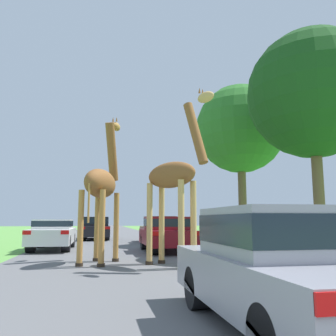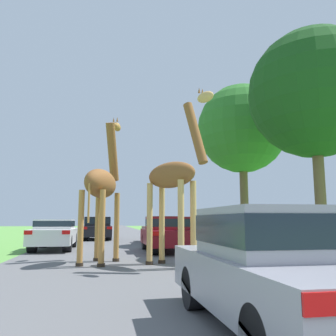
{
  "view_description": "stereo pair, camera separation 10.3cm",
  "coord_description": "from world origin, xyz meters",
  "px_view_note": "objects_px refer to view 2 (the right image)",
  "views": [
    {
      "loc": [
        -1.0,
        -0.14,
        1.31
      ],
      "look_at": [
        0.96,
        10.09,
        2.83
      ],
      "focal_mm": 38.0,
      "sensor_mm": 36.0,
      "label": 1
    },
    {
      "loc": [
        -0.9,
        -0.16,
        1.31
      ],
      "look_at": [
        0.96,
        10.09,
        2.83
      ],
      "focal_mm": 38.0,
      "sensor_mm": 36.0,
      "label": 2
    }
  ],
  "objects_px": {
    "giraffe_companion": "(102,185)",
    "car_verge_right": "(55,233)",
    "car_queue_right": "(98,228)",
    "car_lead_maroon": "(286,264)",
    "tree_left_edge": "(242,129)",
    "giraffe_near_road": "(174,181)",
    "car_queue_left": "(161,229)",
    "car_far_ahead": "(168,233)",
    "tree_right_cluster": "(314,94)"
  },
  "relations": [
    {
      "from": "tree_left_edge",
      "to": "tree_right_cluster",
      "type": "xyz_separation_m",
      "value": [
        0.5,
        -6.15,
        -0.13
      ]
    },
    {
      "from": "car_verge_right",
      "to": "car_far_ahead",
      "type": "bearing_deg",
      "value": -21.37
    },
    {
      "from": "car_lead_maroon",
      "to": "tree_left_edge",
      "type": "xyz_separation_m",
      "value": [
        5.33,
        14.15,
        5.58
      ]
    },
    {
      "from": "car_queue_right",
      "to": "car_queue_left",
      "type": "height_order",
      "value": "same"
    },
    {
      "from": "car_verge_right",
      "to": "car_queue_left",
      "type": "bearing_deg",
      "value": 35.07
    },
    {
      "from": "giraffe_near_road",
      "to": "car_far_ahead",
      "type": "height_order",
      "value": "giraffe_near_road"
    },
    {
      "from": "car_far_ahead",
      "to": "tree_left_edge",
      "type": "bearing_deg",
      "value": 35.14
    },
    {
      "from": "car_queue_right",
      "to": "car_verge_right",
      "type": "relative_size",
      "value": 1.04
    },
    {
      "from": "giraffe_companion",
      "to": "tree_right_cluster",
      "type": "height_order",
      "value": "tree_right_cluster"
    },
    {
      "from": "car_queue_right",
      "to": "tree_right_cluster",
      "type": "xyz_separation_m",
      "value": [
        8.39,
        -12.83,
        5.42
      ]
    },
    {
      "from": "giraffe_companion",
      "to": "car_queue_right",
      "type": "relative_size",
      "value": 1.06
    },
    {
      "from": "giraffe_near_road",
      "to": "car_queue_right",
      "type": "height_order",
      "value": "giraffe_near_road"
    },
    {
      "from": "car_far_ahead",
      "to": "giraffe_companion",
      "type": "bearing_deg",
      "value": -127.49
    },
    {
      "from": "car_lead_maroon",
      "to": "giraffe_near_road",
      "type": "bearing_deg",
      "value": 91.94
    },
    {
      "from": "giraffe_companion",
      "to": "car_lead_maroon",
      "type": "bearing_deg",
      "value": -52.28
    },
    {
      "from": "car_far_ahead",
      "to": "tree_left_edge",
      "type": "xyz_separation_m",
      "value": [
        4.86,
        3.42,
        5.58
      ]
    },
    {
      "from": "giraffe_companion",
      "to": "car_verge_right",
      "type": "bearing_deg",
      "value": 130.83
    },
    {
      "from": "giraffe_companion",
      "to": "car_queue_left",
      "type": "xyz_separation_m",
      "value": [
        3.39,
        9.26,
        -1.59
      ]
    },
    {
      "from": "tree_right_cluster",
      "to": "car_verge_right",
      "type": "bearing_deg",
      "value": 155.58
    },
    {
      "from": "giraffe_companion",
      "to": "car_queue_right",
      "type": "distance_m",
      "value": 13.77
    },
    {
      "from": "tree_right_cluster",
      "to": "giraffe_companion",
      "type": "bearing_deg",
      "value": -174.1
    },
    {
      "from": "giraffe_near_road",
      "to": "giraffe_companion",
      "type": "height_order",
      "value": "giraffe_near_road"
    },
    {
      "from": "car_verge_right",
      "to": "car_queue_right",
      "type": "bearing_deg",
      "value": 77.94
    },
    {
      "from": "car_lead_maroon",
      "to": "car_queue_right",
      "type": "distance_m",
      "value": 21.0
    },
    {
      "from": "giraffe_companion",
      "to": "car_verge_right",
      "type": "height_order",
      "value": "giraffe_companion"
    },
    {
      "from": "car_queue_right",
      "to": "tree_left_edge",
      "type": "distance_m",
      "value": 11.74
    },
    {
      "from": "tree_left_edge",
      "to": "tree_right_cluster",
      "type": "distance_m",
      "value": 6.17
    },
    {
      "from": "car_lead_maroon",
      "to": "tree_left_edge",
      "type": "bearing_deg",
      "value": 69.38
    },
    {
      "from": "car_lead_maroon",
      "to": "tree_right_cluster",
      "type": "height_order",
      "value": "tree_right_cluster"
    },
    {
      "from": "giraffe_companion",
      "to": "car_queue_left",
      "type": "bearing_deg",
      "value": 90.09
    },
    {
      "from": "car_verge_right",
      "to": "tree_left_edge",
      "type": "distance_m",
      "value": 11.27
    },
    {
      "from": "car_far_ahead",
      "to": "car_queue_left",
      "type": "bearing_deg",
      "value": 83.49
    },
    {
      "from": "tree_left_edge",
      "to": "giraffe_near_road",
      "type": "bearing_deg",
      "value": -124.11
    },
    {
      "from": "giraffe_near_road",
      "to": "tree_left_edge",
      "type": "relative_size",
      "value": 0.56
    },
    {
      "from": "car_queue_right",
      "to": "tree_left_edge",
      "type": "bearing_deg",
      "value": -40.29
    },
    {
      "from": "car_queue_left",
      "to": "car_verge_right",
      "type": "distance_m",
      "value": 6.64
    },
    {
      "from": "giraffe_near_road",
      "to": "car_far_ahead",
      "type": "distance_m",
      "value": 5.08
    },
    {
      "from": "car_lead_maroon",
      "to": "tree_right_cluster",
      "type": "distance_m",
      "value": 11.3
    },
    {
      "from": "tree_right_cluster",
      "to": "car_lead_maroon",
      "type": "bearing_deg",
      "value": -126.05
    },
    {
      "from": "car_queue_left",
      "to": "tree_right_cluster",
      "type": "distance_m",
      "value": 11.07
    },
    {
      "from": "giraffe_near_road",
      "to": "car_queue_right",
      "type": "distance_m",
      "value": 15.13
    },
    {
      "from": "car_queue_left",
      "to": "tree_left_edge",
      "type": "xyz_separation_m",
      "value": [
        4.21,
        -2.27,
        5.55
      ]
    },
    {
      "from": "car_queue_left",
      "to": "giraffe_near_road",
      "type": "bearing_deg",
      "value": -97.22
    },
    {
      "from": "giraffe_near_road",
      "to": "giraffe_companion",
      "type": "relative_size",
      "value": 1.01
    },
    {
      "from": "car_queue_right",
      "to": "tree_right_cluster",
      "type": "height_order",
      "value": "tree_right_cluster"
    },
    {
      "from": "car_verge_right",
      "to": "tree_right_cluster",
      "type": "bearing_deg",
      "value": -24.42
    },
    {
      "from": "giraffe_near_road",
      "to": "car_far_ahead",
      "type": "xyz_separation_m",
      "value": [
        0.67,
        4.75,
        -1.67
      ]
    },
    {
      "from": "car_queue_left",
      "to": "car_lead_maroon",
      "type": "bearing_deg",
      "value": -93.9
    },
    {
      "from": "tree_right_cluster",
      "to": "car_far_ahead",
      "type": "bearing_deg",
      "value": 152.97
    },
    {
      "from": "car_far_ahead",
      "to": "car_verge_right",
      "type": "distance_m",
      "value": 5.14
    }
  ]
}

